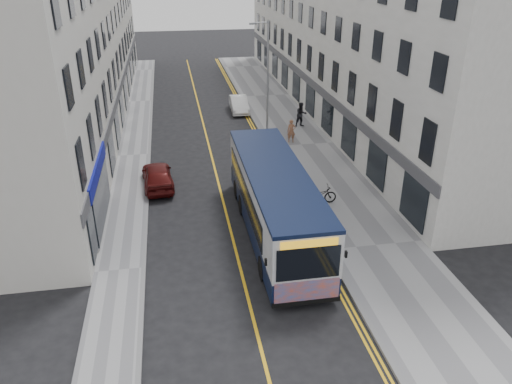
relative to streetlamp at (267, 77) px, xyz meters
name	(u,v)px	position (x,y,z in m)	size (l,w,h in m)	color
ground	(235,246)	(-4.17, -14.00, -4.38)	(140.00, 140.00, 0.00)	black
pavement_east	(301,145)	(2.08, -2.00, -4.32)	(4.50, 64.00, 0.12)	gray
pavement_west	(134,156)	(-9.17, -2.00, -4.32)	(2.00, 64.00, 0.12)	gray
kerb_east	(269,147)	(-0.17, -2.00, -4.32)	(0.18, 64.00, 0.13)	slate
kerb_west	(149,155)	(-8.17, -2.00, -4.32)	(0.18, 64.00, 0.13)	slate
road_centre_line	(210,152)	(-4.17, -2.00, -4.38)	(0.12, 64.00, 0.01)	yellow
road_dbl_yellow_inner	(263,148)	(-0.62, -2.00, -4.38)	(0.10, 64.00, 0.01)	yellow
road_dbl_yellow_outer	(266,148)	(-0.42, -2.00, -4.38)	(0.10, 64.00, 0.01)	yellow
terrace_east	(339,28)	(7.33, 7.00, 2.12)	(6.00, 46.00, 13.00)	silver
terrace_west	(75,34)	(-13.17, 7.00, 2.12)	(6.00, 46.00, 13.00)	silver
streetlamp	(267,77)	(0.00, 0.00, 0.00)	(1.32, 0.18, 8.00)	#919499
city_bus	(275,200)	(-2.18, -13.31, -2.57)	(2.66, 11.39, 3.31)	black
bicycle	(319,195)	(0.71, -10.77, -3.78)	(0.65, 1.85, 0.97)	black
pedestrian_near	(291,131)	(1.50, -1.40, -3.47)	(0.58, 0.38, 1.58)	#9C6546
pedestrian_far	(301,115)	(3.03, 1.82, -3.35)	(0.89, 0.69, 1.83)	black
car_white	(239,104)	(-0.97, 6.84, -3.75)	(1.35, 3.86, 1.27)	white
car_maroon	(158,176)	(-7.57, -7.00, -3.69)	(1.62, 4.04, 1.38)	#530F0D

